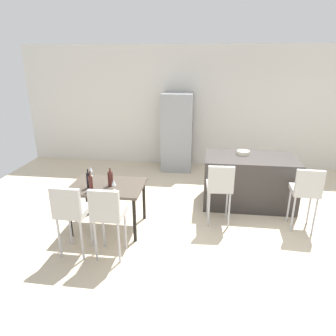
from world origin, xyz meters
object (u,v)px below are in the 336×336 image
bar_chair_left (220,185)px  wine_glass_left (90,169)px  wine_glass_middle (114,183)px  fruit_bowl (243,153)px  kitchen_island (249,180)px  dining_chair_far (108,212)px  wine_bottle_right (88,180)px  wine_bottle_inner (91,183)px  wine_bottle_near (110,179)px  dining_chair_near (71,210)px  refrigerator (177,132)px  bar_chair_middle (306,189)px  dining_table (107,190)px

bar_chair_left → wine_glass_left: size_ratio=6.03×
wine_glass_middle → fruit_bowl: fruit_bowl is taller
bar_chair_left → wine_glass_middle: bar_chair_left is taller
kitchen_island → fruit_bowl: size_ratio=7.10×
dining_chair_far → wine_bottle_right: (-0.49, 0.63, 0.16)m
kitchen_island → wine_bottle_inner: bearing=-150.2°
wine_bottle_near → dining_chair_near: bearing=-112.9°
dining_chair_near → dining_chair_far: same height
dining_chair_near → dining_chair_far: bearing=-0.0°
kitchen_island → refrigerator: refrigerator is taller
bar_chair_left → wine_bottle_inner: (-1.90, -0.56, 0.16)m
wine_bottle_inner → wine_bottle_near: bearing=45.9°
bar_chair_middle → wine_bottle_inner: size_ratio=3.35×
dining_table → wine_bottle_right: (-0.24, -0.13, 0.20)m
dining_table → wine_glass_left: size_ratio=6.45×
dining_chair_near → wine_bottle_inner: wine_bottle_inner is taller
dining_chair_near → refrigerator: (1.06, 3.69, 0.22)m
dining_chair_far → wine_bottle_right: 0.82m
wine_bottle_right → refrigerator: size_ratio=0.16×
dining_table → wine_glass_middle: bearing=-47.2°
wine_bottle_right → wine_glass_left: wine_bottle_right is taller
dining_chair_near → refrigerator: size_ratio=0.57×
wine_bottle_right → kitchen_island: bearing=27.1°
wine_bottle_right → wine_glass_left: 0.48m
fruit_bowl → bar_chair_middle: bearing=-48.4°
kitchen_island → bar_chair_left: size_ratio=1.55×
dining_chair_near → wine_glass_middle: (0.42, 0.58, 0.17)m
dining_chair_near → wine_bottle_near: dining_chair_near is taller
wine_bottle_inner → refrigerator: (0.97, 3.17, 0.06)m
bar_chair_left → dining_chair_near: 2.27m
refrigerator → fruit_bowl: bearing=-49.9°
wine_bottle_right → refrigerator: refrigerator is taller
wine_bottle_right → wine_bottle_near: 0.32m
wine_glass_middle → refrigerator: (0.64, 3.11, 0.06)m
wine_bottle_right → refrigerator: bearing=71.2°
dining_chair_far → refrigerator: (0.55, 3.69, 0.22)m
wine_bottle_near → wine_glass_middle: size_ratio=1.63×
wine_bottle_right → fruit_bowl: (2.42, 1.42, 0.09)m
refrigerator → dining_chair_far: bearing=-98.5°
kitchen_island → wine_glass_left: bearing=-162.6°
bar_chair_middle → wine_bottle_right: (-3.28, -0.45, 0.16)m
refrigerator → wine_glass_middle: bearing=-101.6°
dining_chair_near → wine_glass_left: (-0.12, 1.09, 0.17)m
dining_chair_near → fruit_bowl: bearing=40.2°
bar_chair_left → wine_glass_middle: bearing=-162.3°
wine_glass_middle → fruit_bowl: 2.50m
bar_chair_left → bar_chair_middle: 1.31m
kitchen_island → wine_bottle_right: bearing=-152.9°
wine_bottle_near → dining_table: bearing=169.4°
dining_table → fruit_bowl: 2.55m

